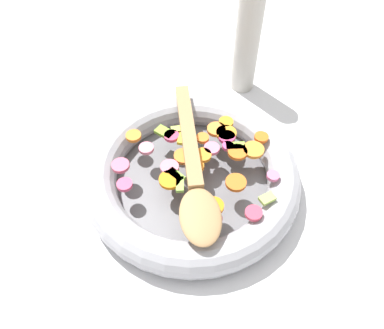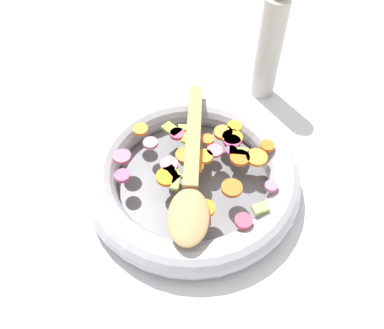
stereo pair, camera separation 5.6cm
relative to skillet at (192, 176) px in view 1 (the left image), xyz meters
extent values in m
plane|color=silver|center=(0.00, 0.00, -0.02)|extent=(4.00, 4.00, 0.00)
cylinder|color=slate|center=(0.00, 0.00, -0.02)|extent=(0.28, 0.28, 0.01)
torus|color=#9E9EA5|center=(0.00, 0.00, 0.00)|extent=(0.33, 0.33, 0.05)
cylinder|color=orange|center=(-0.07, 0.03, 0.03)|extent=(0.03, 0.03, 0.01)
cylinder|color=orange|center=(-0.04, -0.12, 0.03)|extent=(0.03, 0.03, 0.01)
cylinder|color=orange|center=(0.01, -0.08, 0.03)|extent=(0.04, 0.04, 0.01)
cylinder|color=orange|center=(0.00, 0.04, 0.03)|extent=(0.04, 0.04, 0.01)
cylinder|color=orange|center=(0.03, -0.05, 0.03)|extent=(0.03, 0.03, 0.01)
cylinder|color=orange|center=(-0.03, -0.07, 0.03)|extent=(0.04, 0.04, 0.01)
cylinder|color=orange|center=(0.10, 0.03, 0.03)|extent=(0.03, 0.03, 0.01)
cylinder|color=orange|center=(-0.05, -0.09, 0.03)|extent=(0.05, 0.05, 0.01)
cylinder|color=orange|center=(0.00, -0.02, 0.03)|extent=(0.04, 0.04, 0.01)
cylinder|color=orange|center=(0.02, -0.10, 0.03)|extent=(0.03, 0.03, 0.01)
cylinder|color=orange|center=(0.02, 0.00, 0.03)|extent=(0.04, 0.04, 0.01)
cylinder|color=orange|center=(-0.07, -0.02, 0.03)|extent=(0.04, 0.04, 0.01)
cylinder|color=orange|center=(0.02, -0.08, 0.03)|extent=(0.04, 0.04, 0.01)
cylinder|color=orange|center=(-0.01, 0.00, 0.03)|extent=(0.03, 0.03, 0.01)
cube|color=#89B949|center=(-0.02, 0.04, 0.03)|extent=(0.03, 0.03, 0.01)
cube|color=#ADC64E|center=(0.06, -0.03, 0.03)|extent=(0.03, 0.03, 0.01)
cube|color=#82C43E|center=(0.00, 0.03, 0.03)|extent=(0.03, 0.01, 0.01)
cube|color=#AACB5F|center=(-0.12, -0.03, 0.03)|extent=(0.02, 0.02, 0.01)
cube|color=#99C844|center=(-0.02, -0.07, 0.03)|extent=(0.03, 0.03, 0.01)
cube|color=#80AA37|center=(0.08, -0.01, 0.03)|extent=(0.03, 0.02, 0.01)
cylinder|color=pink|center=(0.07, 0.03, 0.03)|extent=(0.03, 0.03, 0.01)
cylinder|color=#CD4268|center=(0.04, 0.10, 0.03)|extent=(0.02, 0.02, 0.01)
cylinder|color=#D63F63|center=(0.06, -0.02, 0.03)|extent=(0.03, 0.03, 0.01)
cylinder|color=#D33F59|center=(-0.12, 0.00, 0.03)|extent=(0.02, 0.02, 0.01)
cylinder|color=#CB3060|center=(-0.09, 0.04, 0.03)|extent=(0.02, 0.02, 0.01)
cylinder|color=#E36F86|center=(0.02, 0.03, 0.03)|extent=(0.03, 0.03, 0.01)
cylinder|color=pink|center=(0.00, -0.04, 0.03)|extent=(0.03, 0.03, 0.01)
cylinder|color=#D55471|center=(0.07, 0.08, 0.03)|extent=(0.03, 0.03, 0.01)
cylinder|color=pink|center=(-0.10, -0.07, 0.03)|extent=(0.03, 0.03, 0.01)
cylinder|color=#C63A6D|center=(0.00, -0.08, 0.03)|extent=(0.03, 0.03, 0.01)
cylinder|color=#D64A84|center=(-0.01, -0.06, 0.03)|extent=(0.02, 0.02, 0.01)
cube|color=yellow|center=(0.04, -0.03, 0.03)|extent=(0.03, 0.03, 0.01)
cube|color=#A87F51|center=(0.04, -0.03, 0.04)|extent=(0.18, 0.15, 0.01)
ellipsoid|color=#A87F51|center=(-0.08, 0.06, 0.04)|extent=(0.11, 0.10, 0.01)
cylinder|color=#B2ADA3|center=(0.11, -0.24, 0.07)|extent=(0.05, 0.05, 0.19)
camera|label=1|loc=(-0.25, 0.24, 0.46)|focal=35.00mm
camera|label=2|loc=(-0.29, 0.20, 0.46)|focal=35.00mm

